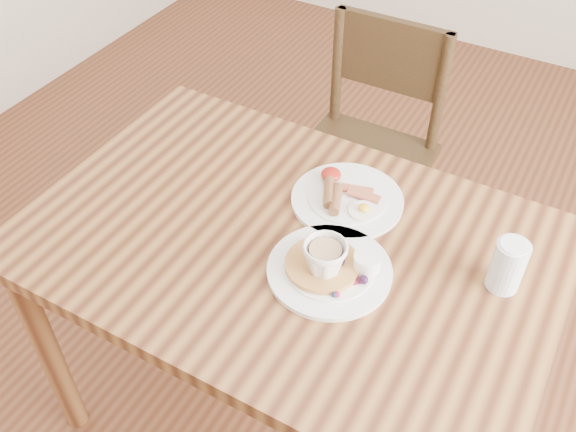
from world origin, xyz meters
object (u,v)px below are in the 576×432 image
Objects in this scene: breakfast_plate at (346,198)px; water_glass at (508,266)px; dining_table at (288,268)px; chair_far at (367,145)px; pancake_plate at (332,268)px; teacup_saucer at (325,262)px.

breakfast_plate is 2.26× the size of water_glass.
chair_far reaches higher than dining_table.
dining_table is at bearing 161.95° from pancake_plate.
water_glass reaches higher than dining_table.
dining_table is 0.20m from teacup_saucer.
breakfast_plate is 1.93× the size of teacup_saucer.
chair_far is (-0.11, 0.73, -0.16)m from dining_table.
breakfast_plate is (0.17, -0.55, 0.27)m from chair_far.
breakfast_plate is 0.25m from teacup_saucer.
teacup_saucer is (0.06, -0.24, 0.03)m from breakfast_plate.
water_glass is at bearing 12.44° from dining_table.
dining_table is 0.50m from water_glass.
chair_far is at bearing 107.30° from pancake_plate.
teacup_saucer is at bearing -75.05° from breakfast_plate.
pancake_plate is 1.93× the size of teacup_saucer.
chair_far is at bearing 106.33° from teacup_saucer.
water_glass is (0.57, -0.63, 0.32)m from chair_far.
chair_far is 3.26× the size of pancake_plate.
breakfast_plate is at bearing 169.29° from water_glass.
chair_far reaches higher than breakfast_plate.
pancake_plate is 1.00× the size of breakfast_plate.
dining_table is 8.57× the size of teacup_saucer.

